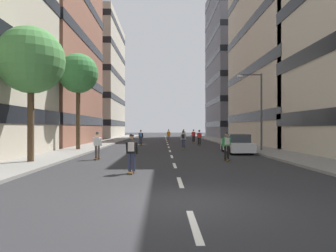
{
  "coord_description": "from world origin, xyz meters",
  "views": [
    {
      "loc": [
        -0.67,
        -8.35,
        2.05
      ],
      "look_at": [
        0.0,
        26.99,
        2.22
      ],
      "focal_mm": 32.47,
      "sensor_mm": 36.0,
      "label": 1
    }
  ],
  "objects": [
    {
      "name": "parked_car_near",
      "position": [
        5.29,
        15.74,
        0.7
      ],
      "size": [
        1.82,
        4.4,
        1.52
      ],
      "color": "silver",
      "rests_on": "ground_plane"
    },
    {
      "name": "lane_markings",
      "position": [
        0.0,
        30.5,
        0.0
      ],
      "size": [
        0.16,
        67.2,
        0.01
      ],
      "color": "silver",
      "rests_on": "ground_plane"
    },
    {
      "name": "sidewalk_right",
      "position": [
        8.09,
        31.58,
        0.07
      ],
      "size": [
        3.2,
        77.19,
        0.14
      ],
      "primitive_type": "cube",
      "color": "gray",
      "rests_on": "ground_plane"
    },
    {
      "name": "ground_plane",
      "position": [
        0.0,
        28.07,
        0.0
      ],
      "size": [
        168.41,
        168.41,
        0.0
      ],
      "primitive_type": "plane",
      "color": "#28282B"
    },
    {
      "name": "building_left_far",
      "position": [
        -18.65,
        54.95,
        12.23
      ],
      "size": [
        18.02,
        20.17,
        24.29
      ],
      "color": "#BCB29E",
      "rests_on": "ground_plane"
    },
    {
      "name": "building_right_mid",
      "position": [
        18.65,
        28.42,
        11.13
      ],
      "size": [
        18.02,
        21.32,
        22.08
      ],
      "color": "#BCB29E",
      "rests_on": "ground_plane"
    },
    {
      "name": "skater_6",
      "position": [
        -4.81,
        11.07,
        0.98
      ],
      "size": [
        0.55,
        0.91,
        1.78
      ],
      "color": "brown",
      "rests_on": "ground_plane"
    },
    {
      "name": "skater_8",
      "position": [
        3.55,
        26.03,
        0.98
      ],
      "size": [
        0.54,
        0.91,
        1.78
      ],
      "color": "brown",
      "rests_on": "ground_plane"
    },
    {
      "name": "sidewalk_left",
      "position": [
        -8.09,
        31.58,
        0.07
      ],
      "size": [
        3.2,
        77.19,
        0.14
      ],
      "primitive_type": "cube",
      "color": "gray",
      "rests_on": "ground_plane"
    },
    {
      "name": "skater_5",
      "position": [
        1.35,
        20.72,
        1.02
      ],
      "size": [
        0.56,
        0.92,
        1.78
      ],
      "color": "brown",
      "rests_on": "ground_plane"
    },
    {
      "name": "streetlamp_right",
      "position": [
        7.4,
        17.31,
        4.14
      ],
      "size": [
        2.13,
        0.3,
        6.5
      ],
      "color": "#3F3F44",
      "rests_on": "sidewalk_right"
    },
    {
      "name": "skater_0",
      "position": [
        -2.04,
        5.24,
        1.02
      ],
      "size": [
        0.54,
        0.91,
        1.78
      ],
      "color": "brown",
      "rests_on": "ground_plane"
    },
    {
      "name": "street_tree_mid",
      "position": [
        -8.09,
        8.9,
        5.82
      ],
      "size": [
        3.76,
        3.76,
        7.6
      ],
      "color": "#4C3823",
      "rests_on": "sidewalk_left"
    },
    {
      "name": "skater_3",
      "position": [
        3.33,
        10.38,
        1.02
      ],
      "size": [
        0.54,
        0.9,
        1.78
      ],
      "color": "brown",
      "rests_on": "ground_plane"
    },
    {
      "name": "skater_1",
      "position": [
        -3.17,
        26.93,
        1.02
      ],
      "size": [
        0.56,
        0.92,
        1.78
      ],
      "color": "brown",
      "rests_on": "ground_plane"
    },
    {
      "name": "skater_7",
      "position": [
        3.59,
        32.96,
        0.98
      ],
      "size": [
        0.55,
        0.91,
        1.78
      ],
      "color": "brown",
      "rests_on": "ground_plane"
    },
    {
      "name": "street_tree_near",
      "position": [
        -8.09,
        18.54,
        6.78
      ],
      "size": [
        3.49,
        3.49,
        8.44
      ],
      "color": "#4C3823",
      "rests_on": "sidewalk_left"
    },
    {
      "name": "skater_4",
      "position": [
        0.27,
        37.17,
        0.98
      ],
      "size": [
        0.54,
        0.91,
        1.78
      ],
      "color": "brown",
      "rests_on": "ground_plane"
    },
    {
      "name": "building_right_far",
      "position": [
        18.65,
        54.95,
        15.95
      ],
      "size": [
        18.02,
        18.98,
        31.71
      ],
      "color": "slate",
      "rests_on": "ground_plane"
    },
    {
      "name": "skater_2",
      "position": [
        2.55,
        37.31,
        0.98
      ],
      "size": [
        0.53,
        0.9,
        1.78
      ],
      "color": "brown",
      "rests_on": "ground_plane"
    },
    {
      "name": "building_left_mid",
      "position": [
        -18.65,
        28.42,
        14.47
      ],
      "size": [
        18.02,
        18.34,
        28.75
      ],
      "color": "brown",
      "rests_on": "ground_plane"
    }
  ]
}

